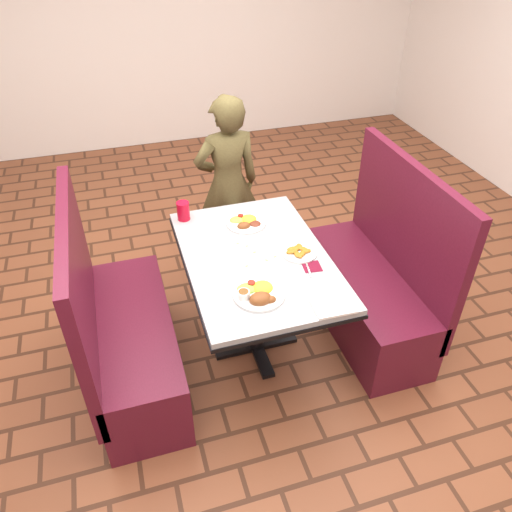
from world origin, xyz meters
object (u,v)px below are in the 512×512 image
red_tumbler (183,211)px  near_dinner_plate (258,292)px  dining_table (256,269)px  far_dinner_plate (246,221)px  booth_bench_left (126,338)px  plantain_plate (299,252)px  booth_bench_right (371,286)px  diner_person (228,184)px

red_tumbler → near_dinner_plate: bearing=-74.9°
dining_table → far_dinner_plate: (0.04, 0.34, 0.12)m
booth_bench_left → red_tumbler: (0.48, 0.51, 0.48)m
plantain_plate → near_dinner_plate: bearing=-139.9°
booth_bench_right → far_dinner_plate: 0.94m
booth_bench_left → plantain_plate: bearing=-2.9°
booth_bench_right → plantain_plate: booth_bench_right is taller
far_dinner_plate → plantain_plate: 0.45m
near_dinner_plate → far_dinner_plate: size_ratio=1.12×
booth_bench_left → red_tumbler: 0.85m
far_dinner_plate → plantain_plate: (0.21, -0.40, -0.01)m
dining_table → plantain_plate: bearing=-12.4°
near_dinner_plate → booth_bench_right: bearing=20.7°
near_dinner_plate → red_tumbler: bearing=105.1°
dining_table → red_tumbler: 0.63m
near_dinner_plate → red_tumbler: size_ratio=2.26×
near_dinner_plate → far_dinner_plate: (0.13, 0.68, -0.01)m
diner_person → plantain_plate: size_ratio=6.70×
booth_bench_left → dining_table: bearing=0.0°
booth_bench_right → diner_person: diner_person is taller
booth_bench_left → booth_bench_right: (1.60, 0.00, 0.00)m
far_dinner_plate → plantain_plate: size_ratio=1.20×
booth_bench_left → near_dinner_plate: 0.90m
diner_person → booth_bench_right: bearing=120.8°
near_dinner_plate → dining_table: bearing=74.8°
diner_person → near_dinner_plate: (-0.18, -1.35, 0.11)m
plantain_plate → diner_person: bearing=98.1°
plantain_plate → red_tumbler: red_tumbler is taller
dining_table → booth_bench_right: (0.80, 0.00, -0.32)m
booth_bench_left → far_dinner_plate: (0.84, 0.34, 0.44)m
dining_table → booth_bench_left: bearing=180.0°
booth_bench_right → diner_person: size_ratio=0.89×
dining_table → plantain_plate: (0.24, -0.05, 0.11)m
dining_table → near_dinner_plate: size_ratio=4.46×
diner_person → dining_table: bearing=80.8°
booth_bench_left → far_dinner_plate: size_ratio=4.95×
booth_bench_left → booth_bench_right: 1.60m
dining_table → plantain_plate: 0.27m
diner_person → red_tumbler: diner_person is taller
plantain_plate → red_tumbler: (-0.57, 0.57, 0.05)m
booth_bench_right → near_dinner_plate: 1.05m
diner_person → near_dinner_plate: bearing=78.3°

